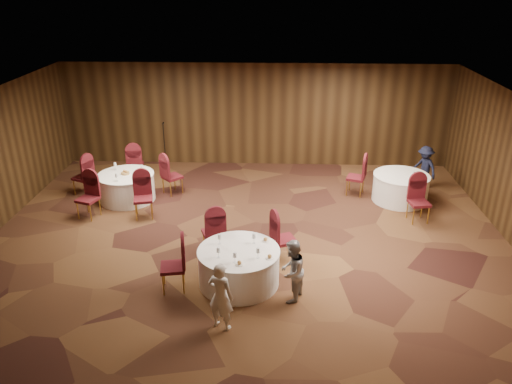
{
  "coord_description": "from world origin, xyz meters",
  "views": [
    {
      "loc": [
        0.63,
        -10.16,
        5.68
      ],
      "look_at": [
        0.2,
        0.2,
        1.1
      ],
      "focal_mm": 35.0,
      "sensor_mm": 36.0,
      "label": 1
    }
  ],
  "objects_px": {
    "table_left": "(127,187)",
    "man_c": "(424,167)",
    "mic_stand": "(166,159)",
    "woman_b": "(292,271)",
    "table_main": "(239,267)",
    "table_right": "(400,188)",
    "woman_a": "(221,296)"
  },
  "relations": [
    {
      "from": "table_left",
      "to": "man_c",
      "type": "relative_size",
      "value": 1.21
    },
    {
      "from": "woman_a",
      "to": "man_c",
      "type": "xyz_separation_m",
      "value": [
        5.11,
        6.4,
        -0.03
      ]
    },
    {
      "from": "woman_b",
      "to": "man_c",
      "type": "xyz_separation_m",
      "value": [
        3.89,
        5.54,
        -0.0
      ]
    },
    {
      "from": "table_left",
      "to": "table_main",
      "type": "bearing_deg",
      "value": -49.26
    },
    {
      "from": "woman_a",
      "to": "table_left",
      "type": "bearing_deg",
      "value": -36.15
    },
    {
      "from": "woman_b",
      "to": "man_c",
      "type": "bearing_deg",
      "value": 165.71
    },
    {
      "from": "mic_stand",
      "to": "woman_b",
      "type": "relative_size",
      "value": 1.29
    },
    {
      "from": "mic_stand",
      "to": "man_c",
      "type": "xyz_separation_m",
      "value": [
        7.58,
        -0.8,
        0.15
      ]
    },
    {
      "from": "table_main",
      "to": "woman_b",
      "type": "bearing_deg",
      "value": -26.33
    },
    {
      "from": "woman_b",
      "to": "table_right",
      "type": "bearing_deg",
      "value": 167.42
    },
    {
      "from": "man_c",
      "to": "table_main",
      "type": "bearing_deg",
      "value": -77.91
    },
    {
      "from": "table_right",
      "to": "woman_b",
      "type": "distance_m",
      "value": 5.52
    },
    {
      "from": "mic_stand",
      "to": "woman_b",
      "type": "height_order",
      "value": "mic_stand"
    },
    {
      "from": "table_right",
      "to": "man_c",
      "type": "relative_size",
      "value": 1.2
    },
    {
      "from": "table_left",
      "to": "man_c",
      "type": "height_order",
      "value": "man_c"
    },
    {
      "from": "table_left",
      "to": "mic_stand",
      "type": "bearing_deg",
      "value": 72.05
    },
    {
      "from": "table_left",
      "to": "woman_b",
      "type": "xyz_separation_m",
      "value": [
        4.33,
        -4.35,
        0.25
      ]
    },
    {
      "from": "woman_a",
      "to": "woman_b",
      "type": "distance_m",
      "value": 1.5
    },
    {
      "from": "table_right",
      "to": "mic_stand",
      "type": "bearing_deg",
      "value": 165.53
    },
    {
      "from": "table_main",
      "to": "mic_stand",
      "type": "distance_m",
      "value": 6.42
    },
    {
      "from": "table_right",
      "to": "man_c",
      "type": "distance_m",
      "value": 1.29
    },
    {
      "from": "table_left",
      "to": "woman_b",
      "type": "distance_m",
      "value": 6.15
    },
    {
      "from": "table_main",
      "to": "table_left",
      "type": "xyz_separation_m",
      "value": [
        -3.31,
        3.85,
        0.0
      ]
    },
    {
      "from": "mic_stand",
      "to": "man_c",
      "type": "bearing_deg",
      "value": -6.05
    },
    {
      "from": "table_main",
      "to": "table_right",
      "type": "bearing_deg",
      "value": 45.33
    },
    {
      "from": "table_left",
      "to": "table_right",
      "type": "distance_m",
      "value": 7.37
    },
    {
      "from": "table_right",
      "to": "woman_a",
      "type": "bearing_deg",
      "value": -127.91
    },
    {
      "from": "table_main",
      "to": "table_right",
      "type": "height_order",
      "value": "same"
    },
    {
      "from": "table_left",
      "to": "table_right",
      "type": "bearing_deg",
      "value": 1.99
    },
    {
      "from": "man_c",
      "to": "woman_b",
      "type": "bearing_deg",
      "value": -68.7
    },
    {
      "from": "man_c",
      "to": "woman_a",
      "type": "bearing_deg",
      "value": -72.25
    },
    {
      "from": "woman_a",
      "to": "man_c",
      "type": "height_order",
      "value": "woman_a"
    }
  ]
}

